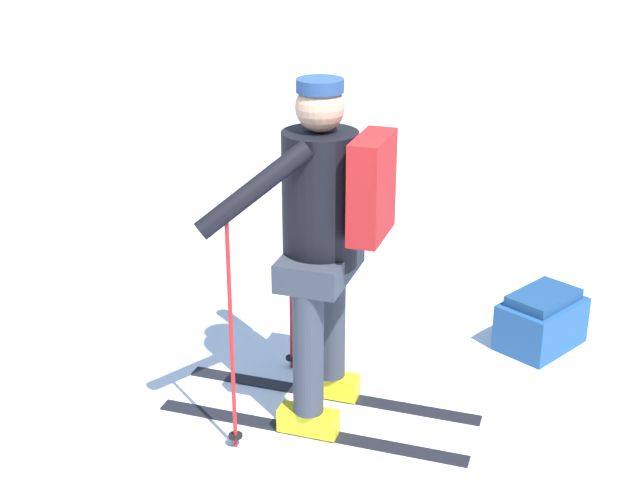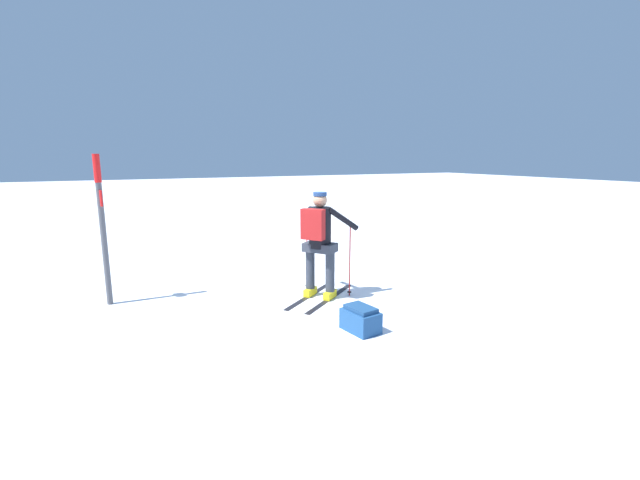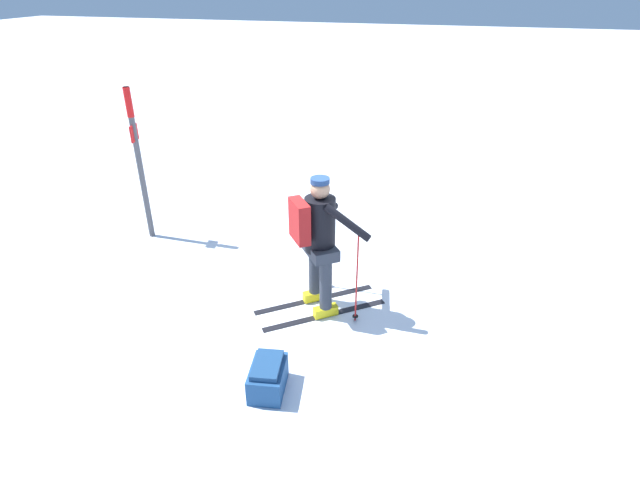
# 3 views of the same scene
# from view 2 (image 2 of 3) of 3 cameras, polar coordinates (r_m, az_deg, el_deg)

# --- Properties ---
(ground_plane) EXTENTS (80.00, 80.00, 0.00)m
(ground_plane) POSITION_cam_2_polar(r_m,az_deg,el_deg) (7.25, -3.39, -7.41)
(ground_plane) COLOR white
(skier) EXTENTS (1.55, 1.34, 1.74)m
(skier) POSITION_cam_2_polar(r_m,az_deg,el_deg) (6.89, -0.07, 0.34)
(skier) COLOR black
(skier) RESTS_ON ground_plane
(dropped_backpack) EXTENTS (0.41, 0.55, 0.34)m
(dropped_backpack) POSITION_cam_2_polar(r_m,az_deg,el_deg) (5.82, 5.43, -10.48)
(dropped_backpack) COLOR navy
(dropped_backpack) RESTS_ON ground_plane
(trail_marker) EXTENTS (0.10, 0.24, 2.34)m
(trail_marker) POSITION_cam_2_polar(r_m,az_deg,el_deg) (7.31, -27.08, 2.59)
(trail_marker) COLOR #4C4C51
(trail_marker) RESTS_ON ground_plane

